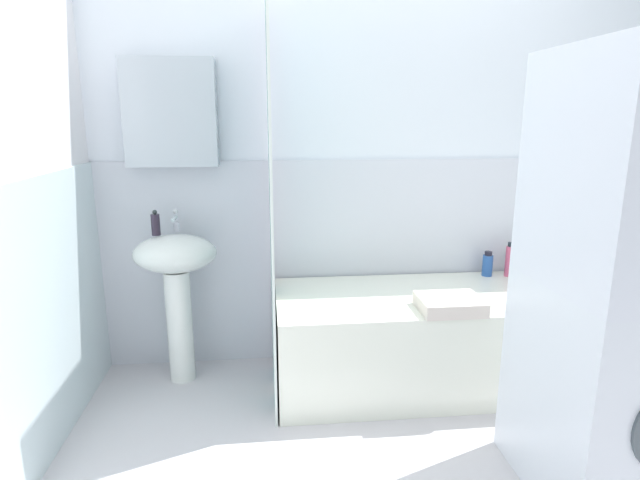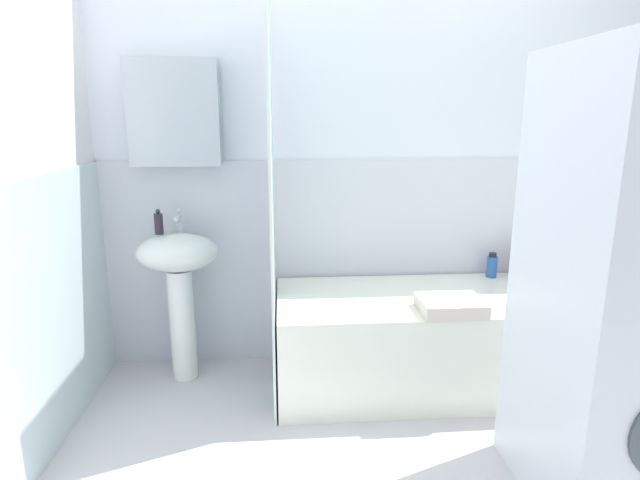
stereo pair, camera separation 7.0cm
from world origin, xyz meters
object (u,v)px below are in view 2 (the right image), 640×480
(soap_dispenser, at_px, (159,223))
(lotion_bottle, at_px, (530,258))
(sink, at_px, (179,274))
(conditioner_bottle, at_px, (514,262))
(shampoo_bottle, at_px, (492,266))
(towel_folded, at_px, (451,305))
(bathtub, at_px, (425,339))
(washer_dryer_stack, at_px, (629,290))

(soap_dispenser, xyz_separation_m, lotion_bottle, (2.13, 0.12, -0.27))
(sink, distance_m, conditioner_bottle, 1.92)
(shampoo_bottle, xyz_separation_m, towel_folded, (-0.42, -0.53, -0.04))
(soap_dispenser, height_order, lotion_bottle, soap_dispenser)
(lotion_bottle, xyz_separation_m, conditioner_bottle, (-0.11, -0.04, -0.01))
(bathtub, bearing_deg, soap_dispenser, 172.80)
(bathtub, relative_size, shampoo_bottle, 10.75)
(sink, height_order, bathtub, sink)
(soap_dispenser, relative_size, bathtub, 0.09)
(bathtub, relative_size, washer_dryer_stack, 0.96)
(bathtub, distance_m, conditioner_bottle, 0.74)
(sink, height_order, conditioner_bottle, sink)
(shampoo_bottle, bearing_deg, soap_dispenser, -176.87)
(shampoo_bottle, xyz_separation_m, washer_dryer_stack, (-0.00, -1.17, 0.25))
(conditioner_bottle, distance_m, towel_folded, 0.75)
(sink, distance_m, bathtub, 1.39)
(washer_dryer_stack, bearing_deg, conditioner_bottle, 83.80)
(conditioner_bottle, bearing_deg, sink, -177.23)
(sink, relative_size, towel_folded, 2.73)
(soap_dispenser, height_order, bathtub, soap_dispenser)
(towel_folded, bearing_deg, shampoo_bottle, 51.43)
(sink, xyz_separation_m, towel_folded, (1.37, -0.42, -0.06))
(sink, bearing_deg, lotion_bottle, 3.64)
(shampoo_bottle, bearing_deg, towel_folded, -128.57)
(sink, bearing_deg, washer_dryer_stack, -30.55)
(sink, bearing_deg, shampoo_bottle, 3.60)
(soap_dispenser, bearing_deg, conditioner_bottle, 2.36)
(sink, bearing_deg, soap_dispenser, 173.77)
(sink, height_order, washer_dryer_stack, washer_dryer_stack)
(sink, bearing_deg, conditioner_bottle, 2.77)
(soap_dispenser, bearing_deg, towel_folded, -16.27)
(sink, distance_m, towel_folded, 1.44)
(bathtub, bearing_deg, lotion_bottle, 23.06)
(sink, bearing_deg, towel_folded, -16.91)
(soap_dispenser, relative_size, lotion_bottle, 0.60)
(towel_folded, bearing_deg, washer_dryer_stack, -56.65)
(shampoo_bottle, bearing_deg, sink, -176.40)
(washer_dryer_stack, bearing_deg, bathtub, 117.53)
(soap_dispenser, distance_m, shampoo_bottle, 1.92)
(bathtub, height_order, shampoo_bottle, shampoo_bottle)
(sink, xyz_separation_m, conditioner_bottle, (1.92, 0.09, 0.00))
(conditioner_bottle, height_order, shampoo_bottle, conditioner_bottle)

